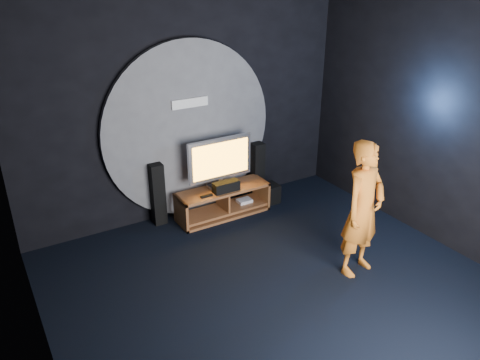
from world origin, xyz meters
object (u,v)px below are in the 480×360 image
at_px(player, 363,209).
at_px(tv, 220,161).
at_px(media_console, 223,204).
at_px(subwoofer, 269,193).
at_px(tower_speaker_left, 157,194).
at_px(tower_speaker_right, 257,170).

bearing_deg(player, tv, 98.98).
height_order(media_console, subwoofer, media_console).
xyz_separation_m(media_console, tower_speaker_left, (-0.93, 0.30, 0.27)).
bearing_deg(tower_speaker_left, subwoofer, -9.48).
distance_m(tower_speaker_left, subwoofer, 1.82).
xyz_separation_m(tv, tower_speaker_left, (-0.92, 0.23, -0.40)).
height_order(subwoofer, player, player).
bearing_deg(subwoofer, media_console, -179.69).
bearing_deg(tv, subwoofer, -4.21).
relative_size(subwoofer, player, 0.18).
relative_size(media_console, player, 0.84).
bearing_deg(tower_speaker_right, player, -90.81).
distance_m(media_console, tower_speaker_right, 0.87).
relative_size(media_console, tower_speaker_left, 1.52).
bearing_deg(player, media_console, 99.37).
bearing_deg(subwoofer, tower_speaker_right, 104.48).
relative_size(tower_speaker_right, player, 0.55).
bearing_deg(player, tower_speaker_left, 114.75).
height_order(tv, tower_speaker_right, tv).
xyz_separation_m(tv, player, (0.75, -2.16, -0.02)).
relative_size(media_console, subwoofer, 4.70).
bearing_deg(subwoofer, tower_speaker_left, 170.52).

